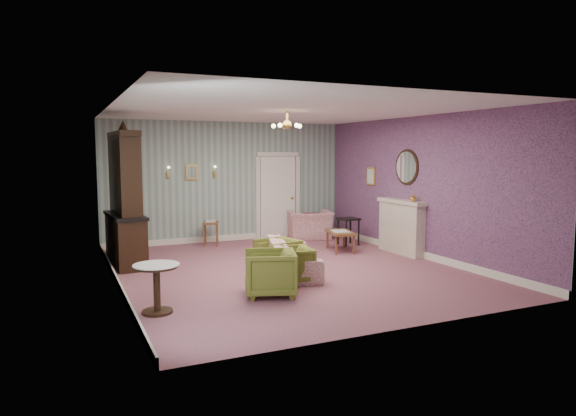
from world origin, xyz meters
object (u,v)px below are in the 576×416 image
olive_chair_c (278,254)px  pedestal_table (157,289)px  olive_chair_a (270,271)px  coffee_table (340,241)px  fireplace (401,227)px  side_table_black (348,232)px  olive_chair_b (291,263)px  wingback_chair (310,220)px  dresser (124,195)px  sofa_chintz (292,251)px

olive_chair_c → pedestal_table: (-2.42, -1.51, 0.00)m
olive_chair_a → coffee_table: (2.74, 2.60, -0.16)m
fireplace → coffee_table: 1.35m
coffee_table → side_table_black: bearing=46.1°
side_table_black → pedestal_table: 6.01m
olive_chair_c → coffee_table: (2.03, 1.25, -0.11)m
olive_chair_c → side_table_black: size_ratio=1.05×
olive_chair_b → wingback_chair: bearing=156.7°
olive_chair_a → wingback_chair: wingback_chair is taller
coffee_table → pedestal_table: 5.24m
dresser → pedestal_table: 3.45m
side_table_black → fireplace: bearing=-68.7°
wingback_chair → olive_chair_c: bearing=69.4°
olive_chair_a → sofa_chintz: bearing=161.4°
olive_chair_b → wingback_chair: (2.28, 3.82, 0.13)m
dresser → coffee_table: dresser is taller
sofa_chintz → wingback_chair: (1.95, 3.17, 0.07)m
fireplace → pedestal_table: size_ratio=2.07×
olive_chair_c → coffee_table: bearing=108.7°
dresser → sofa_chintz: bearing=-39.1°
dresser → side_table_black: size_ratio=4.21×
sofa_chintz → dresser: (-2.65, 1.91, 0.96)m
sofa_chintz → pedestal_table: sofa_chintz is taller
coffee_table → olive_chair_b: bearing=-136.2°
olive_chair_b → side_table_black: (2.67, 2.61, -0.01)m
olive_chair_c → fireplace: 3.14m
olive_chair_b → pedestal_table: bearing=-65.0°
olive_chair_a → dresser: bearing=-132.4°
olive_chair_c → coffee_table: olive_chair_c is taller
sofa_chintz → fireplace: size_ratio=1.43×
sofa_chintz → dresser: bearing=71.3°
olive_chair_c → dresser: dresser is taller
dresser → side_table_black: bearing=-2.9°
wingback_chair → dresser: size_ratio=0.39×
olive_chair_c → side_table_black: 3.16m
dresser → pedestal_table: (0.00, -3.30, -1.01)m
olive_chair_b → coffee_table: olive_chair_b is taller
olive_chair_a → coffee_table: 3.78m
olive_chair_c → fireplace: fireplace is taller
fireplace → olive_chair_c: bearing=-170.7°
olive_chair_b → sofa_chintz: size_ratio=0.33×
sofa_chintz → dresser: 3.40m
wingback_chair → fireplace: bearing=124.8°
olive_chair_a → wingback_chair: bearing=165.6°
wingback_chair → fireplace: size_ratio=0.76×
olive_chair_b → coffee_table: (2.12, 2.04, -0.11)m
olive_chair_a → fireplace: 4.23m
wingback_chair → coffee_table: size_ratio=1.22×
side_table_black → coffee_table: bearing=-133.9°
olive_chair_a → side_table_black: size_ratio=1.19×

